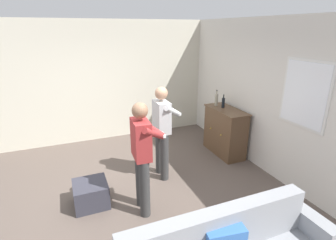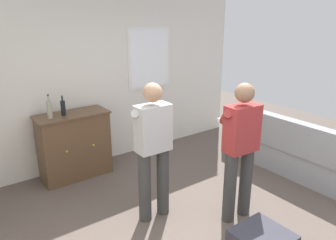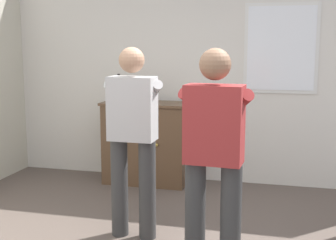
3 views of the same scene
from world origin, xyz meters
name	(u,v)px [view 3 (image 3 of 3)]	position (x,y,z in m)	size (l,w,h in m)	color
wall_back_with_window	(216,68)	(0.02, 2.66, 1.41)	(5.20, 0.15, 2.80)	silver
sideboard_cabinet	(146,143)	(-0.78, 2.30, 0.50)	(1.05, 0.49, 1.00)	brown
bottle_wine_green	(136,93)	(-0.89, 2.29, 1.12)	(0.07, 0.07, 0.29)	black
bottle_liquor_amber	(119,91)	(-1.10, 2.24, 1.14)	(0.07, 0.07, 0.34)	gray
person_standing_left	(133,133)	(-0.41, 0.72, 0.94)	(0.56, 0.48, 1.68)	#383838
person_standing_right	(214,155)	(0.40, 0.11, 0.94)	(0.56, 0.49, 1.68)	#383838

